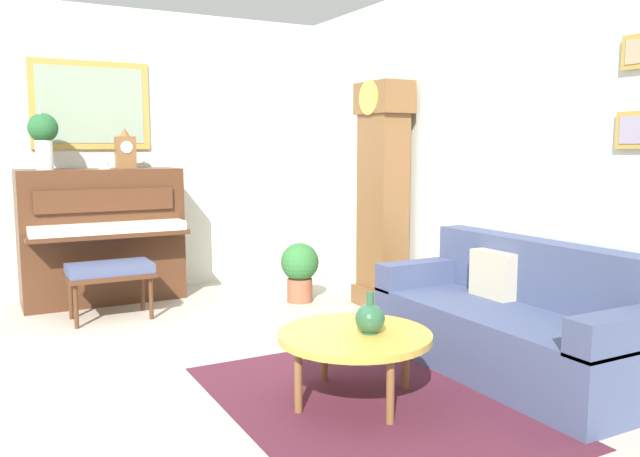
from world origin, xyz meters
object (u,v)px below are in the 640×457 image
(piano, at_px, (102,235))
(couch, at_px, (514,324))
(flower_vase, at_px, (43,134))
(potted_plant, at_px, (300,268))
(grandfather_clock, at_px, (382,202))
(green_jug, at_px, (370,318))
(coffee_table, at_px, (355,337))
(piano_bench, at_px, (110,272))
(mantel_clock, at_px, (125,150))
(teacup, at_px, (105,166))

(piano, distance_m, couch, 3.86)
(couch, relative_size, flower_vase, 3.28)
(flower_vase, distance_m, potted_plant, 2.60)
(grandfather_clock, relative_size, flower_vase, 3.50)
(piano, bearing_deg, green_jug, 15.43)
(grandfather_clock, bearing_deg, coffee_table, -37.63)
(piano_bench, height_order, couch, couch)
(coffee_table, xyz_separation_m, flower_vase, (-3.21, -1.30, 1.19))
(piano_bench, xyz_separation_m, grandfather_clock, (0.72, 2.26, 0.56))
(piano_bench, relative_size, couch, 0.37)
(couch, xyz_separation_m, potted_plant, (-2.35, -0.38, 0.01))
(coffee_table, bearing_deg, potted_plant, 161.01)
(mantel_clock, xyz_separation_m, potted_plant, (0.93, 1.38, -1.10))
(grandfather_clock, xyz_separation_m, couch, (1.83, -0.19, -0.65))
(piano_bench, relative_size, green_jug, 2.92)
(mantel_clock, relative_size, flower_vase, 0.66)
(potted_plant, bearing_deg, piano, -119.77)
(mantel_clock, relative_size, teacup, 3.28)
(piano_bench, height_order, teacup, teacup)
(piano, bearing_deg, coffee_table, 14.56)
(piano_bench, relative_size, potted_plant, 1.25)
(couch, xyz_separation_m, flower_vase, (-3.28, -2.47, 1.25))
(coffee_table, relative_size, mantel_clock, 2.32)
(mantel_clock, height_order, potted_plant, mantel_clock)
(piano, height_order, mantel_clock, mantel_clock)
(couch, bearing_deg, coffee_table, -93.02)
(teacup, xyz_separation_m, green_jug, (3.18, 0.87, -0.78))
(mantel_clock, bearing_deg, potted_plant, 56.07)
(couch, xyz_separation_m, mantel_clock, (-3.28, -1.76, 1.11))
(mantel_clock, bearing_deg, coffee_table, 10.37)
(piano_bench, xyz_separation_m, coffee_table, (2.48, 0.90, -0.03))
(flower_vase, bearing_deg, grandfather_clock, 61.47)
(couch, bearing_deg, grandfather_clock, 173.99)
(flower_vase, height_order, potted_plant, flower_vase)
(flower_vase, height_order, teacup, flower_vase)
(couch, bearing_deg, mantel_clock, -151.77)
(piano, distance_m, piano_bench, 0.77)
(grandfather_clock, relative_size, potted_plant, 3.62)
(couch, relative_size, teacup, 16.38)
(flower_vase, bearing_deg, potted_plant, 66.06)
(flower_vase, height_order, green_jug, flower_vase)
(mantel_clock, distance_m, flower_vase, 0.72)
(mantel_clock, bearing_deg, piano, -90.66)
(piano_bench, bearing_deg, coffee_table, 19.96)
(flower_vase, xyz_separation_m, potted_plant, (0.93, 2.09, -1.24))
(flower_vase, bearing_deg, coffee_table, 21.99)
(couch, distance_m, green_jug, 1.12)
(grandfather_clock, distance_m, green_jug, 2.28)
(piano_bench, xyz_separation_m, couch, (2.55, 2.07, -0.09))
(piano, xyz_separation_m, couch, (3.28, 2.01, -0.32))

